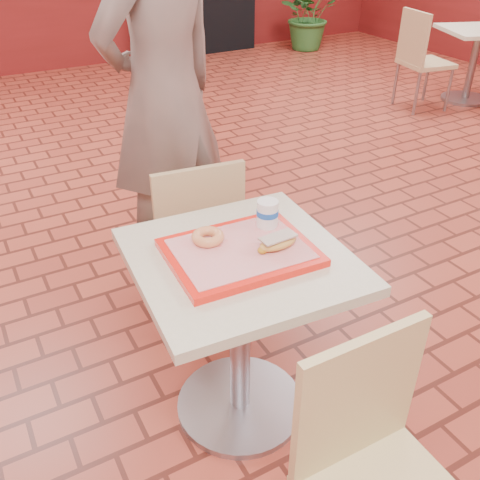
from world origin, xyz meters
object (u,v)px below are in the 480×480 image
chair_main_back (194,235)px  potted_plant (309,14)px  chair_main_front (376,469)px  chair_second_left (420,56)px  main_table (240,312)px  serving_tray (240,252)px  paper_cup (267,213)px  long_john_donut (277,243)px  ring_donut (208,237)px  customer (164,95)px  second_table (475,53)px

chair_main_back → potted_plant: 5.65m
chair_main_front → chair_second_left: chair_second_left is taller
main_table → serving_tray: bearing=0.0°
chair_main_front → paper_cup: 0.85m
chair_main_front → potted_plant: (3.71, 5.58, -0.03)m
paper_cup → long_john_donut: bearing=-108.7°
main_table → ring_donut: (-0.07, 0.09, 0.28)m
chair_main_back → ring_donut: bearing=78.6°
customer → paper_cup: bearing=67.6°
paper_cup → chair_main_back: bearing=97.4°
main_table → ring_donut: size_ratio=6.68×
chair_main_front → chair_main_back: bearing=87.4°
main_table → second_table: main_table is taller
main_table → chair_main_front: chair_main_front is taller
potted_plant → paper_cup: bearing=-126.6°
potted_plant → chair_main_front: bearing=-123.6°
long_john_donut → potted_plant: (3.62, 4.95, -0.33)m
second_table → potted_plant: 2.60m
chair_main_front → long_john_donut: bearing=82.8°
ring_donut → main_table: bearing=-51.2°
main_table → paper_cup: (0.15, 0.08, 0.31)m
ring_donut → potted_plant: bearing=51.7°
serving_tray → chair_second_left: 3.98m
serving_tray → potted_plant: potted_plant is taller
ring_donut → chair_main_back: bearing=71.7°
serving_tray → ring_donut: 0.12m
paper_cup → chair_second_left: 3.82m
chair_second_left → customer: bearing=124.6°
chair_main_back → ring_donut: 0.59m
serving_tray → chair_main_front: bearing=-88.4°
ring_donut → chair_second_left: bearing=34.9°
chair_main_front → serving_tray: 0.74m
chair_main_back → customer: customer is taller
chair_main_front → long_john_donut: size_ratio=5.71×
serving_tray → customer: bearing=81.0°
main_table → chair_main_back: chair_main_back is taller
chair_main_front → long_john_donut: chair_main_front is taller
second_table → chair_second_left: 0.65m
paper_cup → chair_second_left: (3.04, 2.28, -0.30)m
main_table → chair_main_front: (0.02, -0.69, -0.02)m
chair_second_left → long_john_donut: bearing=138.2°
chair_main_front → customer: bearing=85.9°
long_john_donut → chair_second_left: bearing=38.0°
potted_plant → main_table: bearing=-127.3°
main_table → long_john_donut: long_john_donut is taller
chair_main_back → potted_plant: bearing=-123.2°
ring_donut → long_john_donut: long_john_donut is taller
customer → potted_plant: bearing=-154.6°
serving_tray → long_john_donut: bearing=-27.3°
serving_tray → potted_plant: 6.16m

